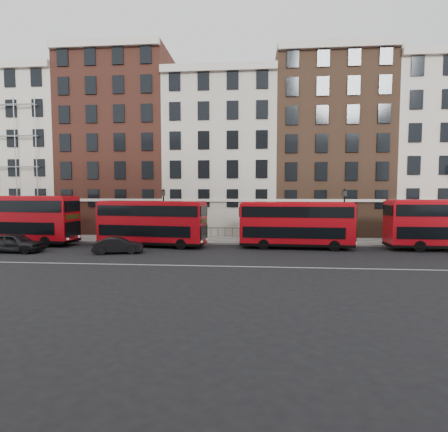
# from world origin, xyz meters

# --- Properties ---
(ground) EXTENTS (120.00, 120.00, 0.00)m
(ground) POSITION_xyz_m (0.00, 0.00, 0.00)
(ground) COLOR black
(ground) RESTS_ON ground
(pavement) EXTENTS (80.00, 5.00, 0.15)m
(pavement) POSITION_xyz_m (0.00, 10.50, 0.07)
(pavement) COLOR slate
(pavement) RESTS_ON ground
(kerb) EXTENTS (80.00, 0.30, 0.16)m
(kerb) POSITION_xyz_m (0.00, 8.00, 0.08)
(kerb) COLOR gray
(kerb) RESTS_ON ground
(road_centre_line) EXTENTS (70.00, 0.12, 0.01)m
(road_centre_line) POSITION_xyz_m (0.00, -2.00, 0.01)
(road_centre_line) COLOR white
(road_centre_line) RESTS_ON ground
(building_terrace) EXTENTS (64.00, 11.95, 22.00)m
(building_terrace) POSITION_xyz_m (-0.31, 17.88, 10.24)
(building_terrace) COLOR beige
(building_terrace) RESTS_ON ground
(bus_a) EXTENTS (11.51, 3.64, 4.76)m
(bus_a) POSITION_xyz_m (-18.72, 6.14, 2.55)
(bus_a) COLOR red
(bus_a) RESTS_ON ground
(bus_b) EXTENTS (10.41, 3.78, 4.28)m
(bus_b) POSITION_xyz_m (-5.61, 6.14, 2.30)
(bus_b) COLOR red
(bus_b) RESTS_ON ground
(bus_c) EXTENTS (10.18, 2.92, 4.23)m
(bus_c) POSITION_xyz_m (7.73, 6.14, 2.27)
(bus_c) COLOR red
(bus_c) RESTS_ON ground
(car_rear) EXTENTS (4.87, 2.15, 1.63)m
(car_rear) POSITION_xyz_m (-16.26, 2.10, 0.81)
(car_rear) COLOR black
(car_rear) RESTS_ON ground
(car_front) EXTENTS (4.23, 2.24, 1.33)m
(car_front) POSITION_xyz_m (-7.34, 2.33, 0.66)
(car_front) COLOR black
(car_front) RESTS_ON ground
(lamp_post_left) EXTENTS (0.44, 0.44, 5.33)m
(lamp_post_left) POSITION_xyz_m (-5.11, 8.77, 3.08)
(lamp_post_left) COLOR black
(lamp_post_left) RESTS_ON pavement
(lamp_post_right) EXTENTS (0.44, 0.44, 5.33)m
(lamp_post_right) POSITION_xyz_m (12.57, 8.34, 3.08)
(lamp_post_right) COLOR black
(lamp_post_right) RESTS_ON pavement
(traffic_light) EXTENTS (0.25, 0.45, 3.27)m
(traffic_light) POSITION_xyz_m (22.03, 8.60, 2.45)
(traffic_light) COLOR black
(traffic_light) RESTS_ON pavement
(iron_railings) EXTENTS (6.60, 0.06, 1.00)m
(iron_railings) POSITION_xyz_m (0.00, 12.70, 0.65)
(iron_railings) COLOR black
(iron_railings) RESTS_ON pavement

